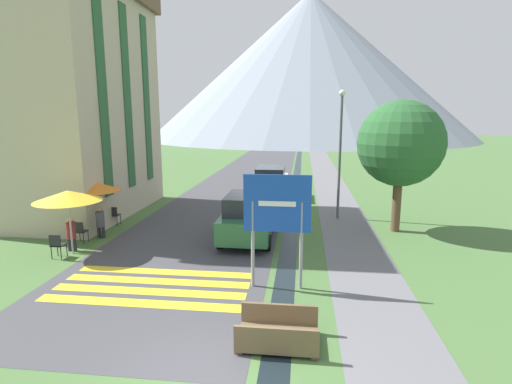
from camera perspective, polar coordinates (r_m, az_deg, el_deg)
ground_plane at (r=26.73m, az=3.07°, el=0.56°), size 160.00×160.00×0.00m
road at (r=36.80m, az=0.18°, el=3.40°), size 6.40×60.00×0.01m
footpath at (r=36.62m, az=9.72°, el=3.21°), size 2.20×60.00×0.01m
drainage_channel at (r=36.57m, az=5.96°, el=3.29°), size 0.60×60.00×0.00m
crosswalk_marking at (r=11.97m, az=-14.51°, el=-12.89°), size 5.44×2.54×0.01m
mountain_distant at (r=88.48m, az=7.61°, el=17.27°), size 67.04×67.04×29.70m
hotel_building at (r=21.37m, az=-25.11°, el=13.17°), size 6.14×9.00×11.12m
road_sign at (r=10.87m, az=3.03°, el=-3.18°), size 1.84×0.11×3.21m
footbridge at (r=8.94m, az=3.14°, el=-19.59°), size 1.70×1.10×0.65m
parked_car_near at (r=15.44m, az=-1.11°, el=-3.58°), size 1.96×4.01×1.82m
parked_car_far at (r=23.62m, az=2.13°, el=1.46°), size 1.97×4.57×1.82m
cafe_chair_far_left at (r=18.60m, az=-19.64°, el=-2.99°), size 0.40×0.40×0.85m
cafe_chair_near_right at (r=16.48m, az=-23.86°, el=-5.03°), size 0.40×0.40×0.85m
cafe_chair_nearest at (r=15.11m, az=-26.55°, el=-6.64°), size 0.40×0.40×0.85m
cafe_umbrella_front_yellow at (r=15.07m, az=-25.29°, el=-0.52°), size 2.26×2.26×2.25m
cafe_umbrella_middle_orange at (r=17.36m, az=-22.09°, el=0.73°), size 2.04×2.04×2.13m
person_seated_far at (r=15.66m, az=-24.91°, el=-5.20°), size 0.32×0.32×1.27m
person_seated_near at (r=16.86m, az=-21.35°, el=-3.83°), size 0.32×0.32×1.27m
streetlamp at (r=18.74m, az=11.95°, el=6.60°), size 0.28×0.28×5.90m
tree_by_path at (r=17.20m, az=19.95°, el=6.49°), size 3.47×3.47×5.40m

